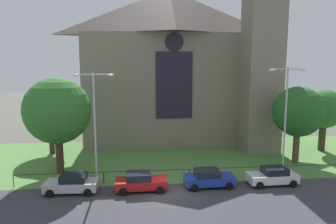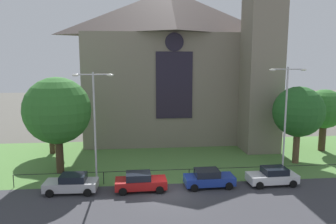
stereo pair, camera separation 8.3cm
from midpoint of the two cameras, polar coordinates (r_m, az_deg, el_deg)
The scene contains 15 objects.
ground at distance 36.33m, azimuth -1.66°, elevation -7.97°, with size 160.00×160.00×0.00m, color #56544C.
road_asphalt at distance 25.12m, azimuth 0.35°, elevation -15.89°, with size 120.00×8.00×0.01m, color #38383D.
grass_verge at distance 34.42m, azimuth -1.42°, elevation -8.93°, with size 120.00×20.00×0.01m, color #517F3D.
church_building at distance 44.33m, azimuth 1.33°, elevation 8.54°, with size 23.20×16.20×26.00m.
iron_railing at distance 29.19m, azimuth 3.83°, elevation -10.26°, with size 30.01×0.07×1.13m.
tree_right_far at distance 42.18m, azimuth 25.87°, elevation 0.42°, with size 4.58×4.58×7.34m.
tree_left_far at distance 39.17m, azimuth -19.93°, elevation -0.38°, with size 4.71×4.71×6.98m.
tree_left_near at distance 31.92m, azimuth -18.84°, elevation 0.20°, with size 6.26×6.26×9.14m.
tree_right_near at distance 35.83m, azimuth 22.03°, elevation 0.00°, with size 5.19×5.19×8.04m.
streetlamp_near at distance 27.67m, azimuth -12.74°, elevation -0.72°, with size 3.37×0.26×9.68m.
streetlamp_far at distance 30.44m, azimuth 20.09°, elevation 0.22°, with size 3.37×0.26×10.07m.
parked_car_silver at distance 27.97m, azimuth -16.51°, elevation -11.98°, with size 4.28×2.19×1.51m.
parked_car_red at distance 27.34m, azimuth -4.81°, elevation -12.13°, with size 4.24×2.09×1.51m.
parked_car_blue at distance 28.21m, azimuth 7.25°, elevation -11.49°, with size 4.25×2.13×1.51m.
parked_car_white at distance 29.89m, azimuth 18.00°, elevation -10.68°, with size 4.25×2.12×1.51m.
Camera 2 is at (-2.37, -24.69, 10.53)m, focal length 34.63 mm.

